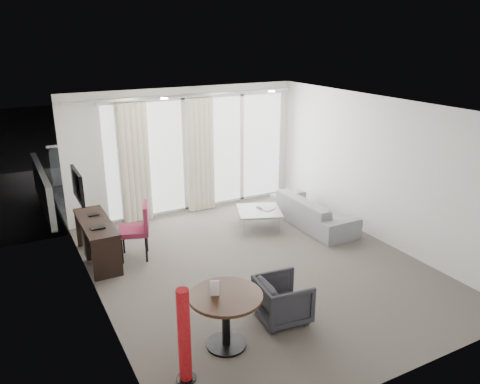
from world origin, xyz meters
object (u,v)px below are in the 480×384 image
sofa (313,211)px  red_lamp (184,336)px  desk (97,241)px  tub_armchair (283,300)px  coffee_table (259,219)px  rattan_chair_a (221,172)px  round_table (226,321)px  desk_chair (134,231)px  rattan_chair_b (239,164)px

sofa → red_lamp: bearing=127.0°
desk → red_lamp: size_ratio=1.33×
tub_armchair → coffee_table: 3.11m
red_lamp → rattan_chair_a: bearing=60.7°
round_table → red_lamp: size_ratio=0.78×
desk_chair → rattan_chair_b: 4.66m
round_table → rattan_chair_a: 5.98m
red_lamp → tub_armchair: (1.56, 0.47, -0.27)m
tub_armchair → round_table: bearing=105.3°
round_table → rattan_chair_b: size_ratio=1.00×
desk → coffee_table: size_ratio=1.85×
sofa → rattan_chair_b: size_ratio=2.25×
desk_chair → red_lamp: 3.19m
desk_chair → red_lamp: red_lamp is taller
rattan_chair_b → red_lamp: bearing=-132.2°
desk → rattan_chair_a: size_ratio=1.66×
red_lamp → rattan_chair_b: red_lamp is taller
desk → desk_chair: bearing=-18.5°
desk_chair → rattan_chair_a: bearing=60.1°
desk_chair → sofa: bearing=14.2°
desk → rattan_chair_a: 4.17m
desk_chair → round_table: 2.87m
desk → rattan_chair_b: bearing=34.0°
rattan_chair_b → coffee_table: bearing=-120.2°
desk_chair → round_table: bearing=-65.4°
rattan_chair_a → sofa: bearing=-72.5°
red_lamp → tub_armchair: 1.65m
red_lamp → coffee_table: size_ratio=1.39×
sofa → round_table: bearing=129.0°
tub_armchair → rattan_chair_a: 5.52m
sofa → rattan_chair_a: size_ratio=2.21×
red_lamp → coffee_table: red_lamp is taller
coffee_table → sofa: sofa is taller
coffee_table → rattan_chair_b: bearing=69.4°
tub_armchair → sofa: (2.30, 2.44, -0.01)m
rattan_chair_a → desk_chair: bearing=-133.7°
round_table → sofa: size_ratio=0.44×
rattan_chair_b → round_table: bearing=-128.9°
red_lamp → sofa: (3.86, 2.91, -0.27)m
round_table → rattan_chair_a: rattan_chair_a is taller
desk_chair → desk: bearing=179.9°
desk → round_table: size_ratio=1.70×
round_table → coffee_table: (2.19, 2.97, -0.17)m
desk → sofa: size_ratio=0.75×
tub_armchair → coffee_table: tub_armchair is taller
desk → tub_armchair: bearing=-58.3°
desk → red_lamp: (0.22, -3.36, 0.21)m
coffee_table → sofa: 1.08m
desk → rattan_chair_a: bearing=34.6°
round_table → sofa: (3.20, 2.59, -0.06)m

